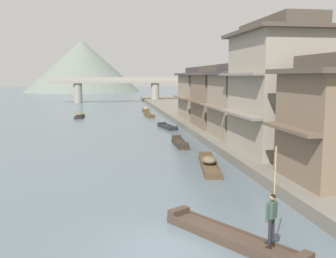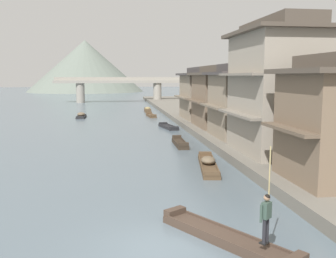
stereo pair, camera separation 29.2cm
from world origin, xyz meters
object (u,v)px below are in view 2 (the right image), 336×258
at_px(boat_moored_second, 148,110).
at_px(boat_moored_far, 81,116).
at_px(boat_moored_nearest, 208,164).
at_px(house_waterfront_narrow, 221,97).
at_px(house_waterfront_tall, 242,101).
at_px(boat_moored_third, 168,127).
at_px(stone_bridge, 119,86).
at_px(boat_midriver_drifting, 151,116).
at_px(boat_midriver_upstream, 180,143).
at_px(boat_foreground_poled, 226,238).
at_px(boatman_person, 266,212).
at_px(house_waterfront_far, 205,94).
at_px(house_waterfront_second, 276,88).

bearing_deg(boat_moored_second, boat_moored_far, -142.63).
height_order(boat_moored_nearest, house_waterfront_narrow, house_waterfront_narrow).
bearing_deg(boat_moored_nearest, house_waterfront_tall, 59.19).
height_order(boat_moored_nearest, boat_moored_second, boat_moored_second).
distance_m(boat_moored_third, house_waterfront_narrow, 6.98).
xyz_separation_m(boat_moored_far, stone_bridge, (5.79, 30.85, 3.38)).
distance_m(boat_moored_nearest, boat_moored_second, 38.53).
relative_size(boat_midriver_drifting, boat_midriver_upstream, 0.93).
height_order(boat_foreground_poled, house_waterfront_narrow, house_waterfront_narrow).
xyz_separation_m(boat_moored_nearest, boat_midriver_upstream, (-0.39, 7.94, -0.04)).
relative_size(house_waterfront_tall, stone_bridge, 0.23).
bearing_deg(boat_moored_far, boat_foreground_poled, -78.83).
bearing_deg(house_waterfront_narrow, boatman_person, -103.05).
distance_m(boat_moored_third, house_waterfront_tall, 11.91).
bearing_deg(boat_midriver_drifting, boat_moored_second, 88.62).
bearing_deg(boat_moored_third, house_waterfront_far, 38.05).
bearing_deg(house_waterfront_tall, boat_midriver_upstream, -177.09).
bearing_deg(stone_bridge, house_waterfront_far, -76.18).
height_order(boat_moored_second, house_waterfront_tall, house_waterfront_tall).
distance_m(boat_moored_far, boat_midriver_drifting, 9.71).
relative_size(boat_moored_nearest, boat_midriver_drifting, 1.51).
xyz_separation_m(boat_midriver_upstream, house_waterfront_second, (5.32, -6.43, 4.71)).
xyz_separation_m(boat_foreground_poled, boat_moored_second, (1.69, 49.11, 0.14)).
bearing_deg(boat_moored_third, stone_bridge, 96.08).
bearing_deg(stone_bridge, boat_moored_second, -80.00).
relative_size(boat_moored_second, house_waterfront_second, 0.42).
xyz_separation_m(boatman_person, stone_bridge, (-3.28, 73.71, 2.17)).
height_order(boat_midriver_drifting, house_waterfront_far, house_waterfront_far).
distance_m(boat_moored_nearest, stone_bridge, 62.07).
bearing_deg(house_waterfront_tall, boat_moored_second, 99.78).
xyz_separation_m(boat_midriver_upstream, house_waterfront_far, (5.62, 14.60, 3.41)).
relative_size(boat_moored_nearest, boat_moored_third, 1.34).
bearing_deg(boat_moored_nearest, boatman_person, -95.60).
distance_m(boat_midriver_upstream, house_waterfront_narrow, 9.56).
distance_m(boat_midriver_upstream, house_waterfront_far, 16.01).
bearing_deg(boat_moored_second, boatman_person, -90.94).
bearing_deg(boat_moored_nearest, house_waterfront_second, 17.06).
height_order(boat_moored_nearest, boat_moored_third, boat_moored_nearest).
bearing_deg(boat_foreground_poled, boat_moored_third, 85.71).
relative_size(boat_moored_second, stone_bridge, 0.13).
bearing_deg(house_waterfront_second, boat_moored_third, 105.60).
xyz_separation_m(boat_moored_nearest, house_waterfront_far, (5.22, 22.53, 3.36)).
relative_size(house_waterfront_narrow, house_waterfront_far, 0.97).
bearing_deg(boat_moored_second, house_waterfront_tall, -80.22).
bearing_deg(house_waterfront_tall, boat_foreground_poled, -110.22).
bearing_deg(boat_moored_nearest, boat_moored_far, 108.28).
xyz_separation_m(boatman_person, boat_moored_nearest, (1.16, 11.89, -1.26)).
bearing_deg(boatman_person, boat_midriver_drifting, 89.14).
relative_size(house_waterfront_second, house_waterfront_narrow, 1.20).
xyz_separation_m(boat_foreground_poled, boat_moored_far, (-8.20, 41.55, 0.13)).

